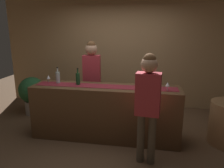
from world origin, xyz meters
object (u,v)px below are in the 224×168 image
object	(u,v)px
wine_glass_near_customer	(168,85)
customer_sipping	(148,99)
bartender	(92,74)
potted_plant_tall	(32,93)
wine_bottle_clear	(58,77)
wine_glass_mid_counter	(48,77)
wine_bottle_amber	(144,81)
wine_bottle_green	(78,79)

from	to	relation	value
wine_glass_near_customer	customer_sipping	distance (m)	0.65
bartender	potted_plant_tall	distance (m)	1.60
bartender	wine_glass_near_customer	bearing A→B (deg)	149.20
wine_bottle_clear	potted_plant_tall	size ratio (longest dim) A/B	0.35
wine_glass_mid_counter	wine_glass_near_customer	bearing A→B (deg)	-4.42
wine_bottle_amber	bartender	size ratio (longest dim) A/B	0.18
wine_bottle_amber	wine_glass_near_customer	world-z (taller)	wine_bottle_amber
wine_glass_mid_counter	bartender	size ratio (longest dim) A/B	0.08
customer_sipping	wine_glass_mid_counter	bearing A→B (deg)	164.45
wine_bottle_clear	wine_glass_near_customer	size ratio (longest dim) A/B	2.10
wine_bottle_green	bartender	xyz separation A→B (m)	(0.11, 0.55, -0.02)
wine_bottle_clear	wine_glass_mid_counter	bearing A→B (deg)	-178.32
wine_bottle_green	potted_plant_tall	xyz separation A→B (m)	(-1.38, 0.78, -0.57)
bartender	customer_sipping	xyz separation A→B (m)	(1.14, -1.25, -0.06)
customer_sipping	wine_bottle_green	bearing A→B (deg)	157.13
wine_bottle_amber	wine_bottle_green	bearing A→B (deg)	179.92
bartender	potted_plant_tall	bearing A→B (deg)	-14.94
wine_bottle_green	wine_glass_mid_counter	bearing A→B (deg)	176.14
customer_sipping	wine_bottle_amber	bearing A→B (deg)	103.16
wine_bottle_green	wine_glass_near_customer	xyz separation A→B (m)	(1.55, -0.13, -0.01)
wine_bottle_amber	wine_bottle_clear	size ratio (longest dim) A/B	1.00
wine_bottle_clear	wine_glass_mid_counter	distance (m)	0.18
wine_bottle_green	potted_plant_tall	world-z (taller)	wine_bottle_green
wine_glass_mid_counter	potted_plant_tall	world-z (taller)	wine_glass_mid_counter
wine_bottle_clear	wine_bottle_green	bearing A→B (deg)	-6.39
wine_bottle_amber	wine_glass_near_customer	distance (m)	0.40
wine_bottle_clear	bartender	bearing A→B (deg)	44.56
wine_bottle_green	wine_glass_mid_counter	world-z (taller)	wine_bottle_green
wine_bottle_amber	potted_plant_tall	bearing A→B (deg)	162.85
wine_bottle_amber	potted_plant_tall	distance (m)	2.72
wine_glass_near_customer	wine_bottle_amber	bearing A→B (deg)	162.08
potted_plant_tall	customer_sipping	bearing A→B (deg)	-29.50
wine_bottle_clear	bartender	world-z (taller)	bartender
wine_bottle_green	wine_bottle_clear	world-z (taller)	same
wine_bottle_green	wine_bottle_clear	xyz separation A→B (m)	(-0.40, 0.04, 0.00)
wine_glass_near_customer	wine_glass_mid_counter	world-z (taller)	same
wine_glass_mid_counter	wine_bottle_amber	bearing A→B (deg)	-1.34
wine_bottle_green	bartender	distance (m)	0.56
wine_glass_near_customer	potted_plant_tall	world-z (taller)	wine_glass_near_customer
wine_bottle_green	customer_sipping	bearing A→B (deg)	-29.38
wine_bottle_green	wine_bottle_clear	size ratio (longest dim) A/B	1.00
wine_bottle_clear	wine_glass_near_customer	world-z (taller)	wine_bottle_clear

